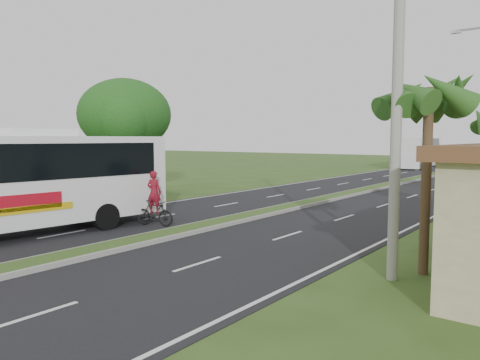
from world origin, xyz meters
The scene contains 11 objects.
ground centered at (0.00, 0.00, 0.00)m, with size 180.00×180.00×0.00m, color #33481A.
road_asphalt centered at (0.00, 20.00, 0.01)m, with size 14.00×160.00×0.02m, color black.
median_strip centered at (0.00, 20.00, 0.10)m, with size 1.20×160.00×0.18m.
lane_edge_left centered at (-6.70, 20.00, 0.00)m, with size 0.12×160.00×0.01m, color silver.
lane_edge_right centered at (6.70, 20.00, 0.00)m, with size 0.12×160.00×0.01m, color silver.
palm_verge_a centered at (9.00, 3.00, 4.74)m, with size 2.40×2.40×5.45m.
shade_tree centered at (-12.11, 10.02, 5.03)m, with size 6.30×6.00×7.54m.
utility_pole_a centered at (8.50, 2.00, 5.67)m, with size 1.60×0.28×11.00m.
coach_bus_main centered at (-4.43, -1.54, 2.22)m, with size 3.89×12.69×4.04m.
coach_bus_far centered at (-5.13, 50.70, 2.13)m, with size 3.79×13.05×3.75m.
motorcyclist centered at (-2.00, 3.35, 0.84)m, with size 1.84×0.92×2.33m.
Camera 1 is at (12.55, -9.88, 3.67)m, focal length 35.00 mm.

